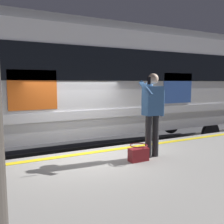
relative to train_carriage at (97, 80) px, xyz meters
name	(u,v)px	position (x,y,z in m)	size (l,w,h in m)	color
ground_plane	(87,186)	(1.22, 2.20, -2.56)	(24.82, 24.82, 0.00)	#3D3D3F
platform	(144,220)	(1.22, 4.64, -2.11)	(16.55, 4.88, 0.91)	gray
safety_line	(91,153)	(1.22, 2.50, -1.65)	(16.22, 0.16, 0.01)	yellow
track_rail_near	(69,164)	(1.22, 0.71, -2.48)	(21.51, 0.08, 0.16)	slate
track_rail_far	(57,152)	(1.22, -0.72, -2.48)	(21.51, 0.08, 0.16)	slate
train_carriage	(97,80)	(0.00, 0.00, 0.00)	(12.86, 2.81, 4.05)	silver
passenger	(152,108)	(0.14, 3.32, -0.61)	(0.57, 0.55, 1.76)	#262628
handbag	(138,154)	(0.56, 3.45, -1.50)	(0.40, 0.36, 0.33)	maroon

